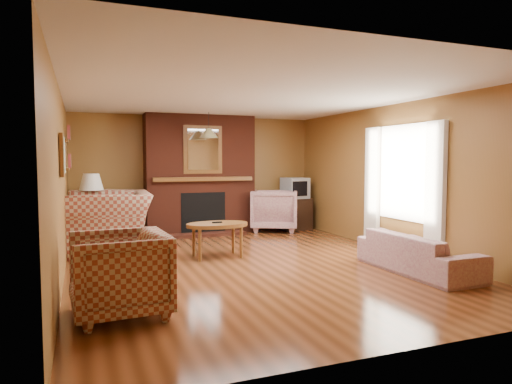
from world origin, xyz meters
name	(u,v)px	position (x,y,z in m)	size (l,w,h in m)	color
floor	(252,264)	(0.00, 0.00, 0.00)	(6.50, 6.50, 0.00)	#4F2710
ceiling	(252,96)	(0.00, 0.00, 2.40)	(6.50, 6.50, 0.00)	silver
wall_back	(197,174)	(0.00, 3.25, 1.20)	(6.50, 6.50, 0.00)	brown
wall_front	(402,199)	(0.00, -3.25, 1.20)	(6.50, 6.50, 0.00)	brown
wall_left	(61,184)	(-2.50, 0.00, 1.20)	(6.50, 6.50, 0.00)	brown
wall_right	(396,178)	(2.50, 0.00, 1.20)	(6.50, 6.50, 0.00)	brown
fireplace	(200,175)	(0.00, 2.98, 1.18)	(2.20, 0.82, 2.40)	#4E1D11
window_right	(402,183)	(2.45, -0.20, 1.13)	(0.10, 1.85, 2.00)	beige
bookshelf	(69,149)	(-2.44, 1.90, 1.67)	(0.09, 0.55, 0.71)	brown
botanical_print	(62,155)	(-2.47, -0.30, 1.55)	(0.05, 0.40, 0.50)	brown
pendant_light	(209,133)	(0.00, 2.30, 2.00)	(0.36, 0.36, 0.48)	black
plaid_loveseat	(109,221)	(-1.85, 1.79, 0.49)	(1.50, 1.31, 0.97)	maroon
plaid_armchair	(120,274)	(-1.95, -1.60, 0.41)	(0.87, 0.90, 0.82)	maroon
floral_sofa	(418,253)	(1.90, -1.24, 0.26)	(1.79, 0.70, 0.52)	#B4A38C
floral_armchair	(274,210)	(1.55, 2.76, 0.44)	(0.95, 0.97, 0.89)	#B4A38C
coffee_table	(217,227)	(-0.33, 0.62, 0.47)	(0.96, 0.60, 0.55)	brown
side_table	(92,228)	(-2.10, 2.45, 0.29)	(0.43, 0.43, 0.57)	brown
table_lamp	(91,191)	(-2.10, 2.45, 0.95)	(0.41, 0.41, 0.68)	silver
tv_stand	(295,214)	(2.05, 2.80, 0.33)	(0.61, 0.56, 0.67)	black
crt_tv	(295,188)	(2.05, 2.79, 0.89)	(0.55, 0.55, 0.44)	#9D9FA4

